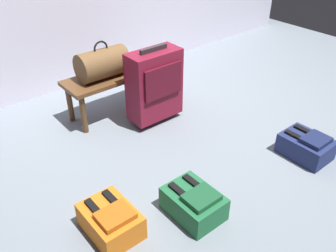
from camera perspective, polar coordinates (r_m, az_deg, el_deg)
The scene contains 8 objects.
ground_plane at distance 3.23m, azimuth 4.98°, elevation -1.03°, with size 6.60×6.60×0.00m, color slate.
bench at distance 3.42m, azimuth -8.03°, elevation 7.34°, with size 1.00×0.36×0.40m.
duffel_bag_brown at distance 3.28m, azimuth -10.31°, elevation 9.67°, with size 0.44×0.26×0.34m.
cell_phone at distance 3.58m, azimuth -2.38°, elevation 9.94°, with size 0.07×0.14×0.01m.
suitcase_upright_burgundy at distance 3.22m, azimuth -2.12°, elevation 6.55°, with size 0.48×0.25×0.71m.
backpack_green at distance 2.42m, azimuth 4.09°, elevation -12.00°, with size 0.28×0.38×0.21m.
backpack_navy at distance 3.09m, azimuth 20.94°, elevation -2.97°, with size 0.28×0.38×0.21m.
backpack_orange at distance 2.33m, azimuth -8.99°, elevation -14.50°, with size 0.28×0.38×0.21m.
Camera 1 is at (-1.91, -1.88, 1.80)m, focal length 38.67 mm.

